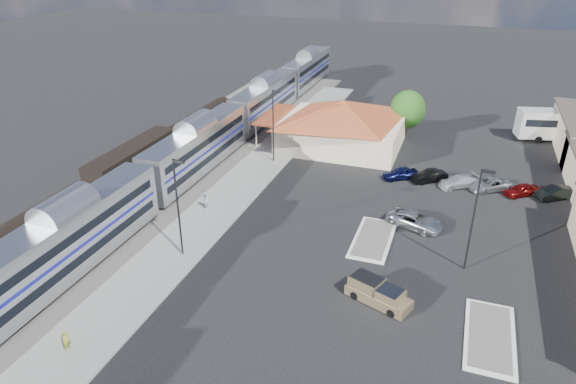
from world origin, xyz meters
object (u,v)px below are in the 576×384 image
(pickup_truck, at_px, (379,294))
(suv, at_px, (415,220))
(coach_bus, at_px, (568,124))
(station_depot, at_px, (342,123))

(pickup_truck, bearing_deg, suv, 15.94)
(pickup_truck, height_order, coach_bus, coach_bus)
(station_depot, distance_m, coach_bus, 30.61)
(station_depot, bearing_deg, pickup_truck, -70.94)
(pickup_truck, relative_size, coach_bus, 0.40)
(pickup_truck, distance_m, coach_bus, 46.25)
(suv, relative_size, coach_bus, 0.39)
(suv, xyz_separation_m, coach_bus, (16.35, 30.42, 1.67))
(station_depot, distance_m, pickup_truck, 32.64)
(station_depot, relative_size, suv, 3.51)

